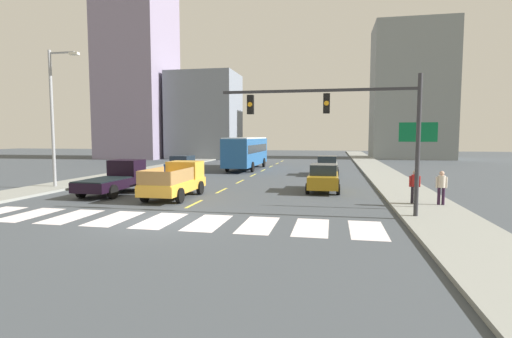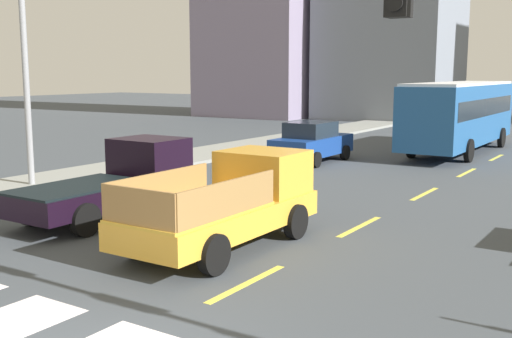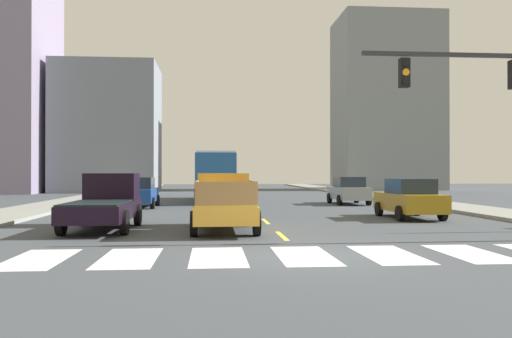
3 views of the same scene
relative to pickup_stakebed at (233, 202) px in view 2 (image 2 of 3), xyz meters
name	(u,v)px [view 2 (image 2 of 3)]	position (x,y,z in m)	size (l,w,h in m)	color
sidewalk_left	(213,153)	(-9.59, 11.94, -0.86)	(3.20, 110.00, 0.15)	gray
lane_dash_0	(247,283)	(1.77, -2.06, -0.93)	(0.16, 2.40, 0.01)	#DECF47
lane_dash_1	(360,227)	(1.77, 2.94, -0.93)	(0.16, 2.40, 0.01)	#DECF47
lane_dash_2	(424,194)	(1.77, 7.94, -0.93)	(0.16, 2.40, 0.01)	#DECF47
lane_dash_3	(467,173)	(1.77, 12.94, -0.93)	(0.16, 2.40, 0.01)	#DECF47
lane_dash_4	(496,158)	(1.77, 17.94, -0.93)	(0.16, 2.40, 0.01)	#DECF47
pickup_stakebed	(233,202)	(0.00, 0.00, 0.00)	(2.18, 5.20, 1.96)	gold
pickup_dark	(119,181)	(-4.17, 0.64, -0.02)	(2.18, 5.20, 1.96)	black
city_bus	(460,112)	(-0.15, 18.78, 1.02)	(2.72, 10.80, 3.32)	#215592
sedan_near_left	(312,142)	(-4.54, 12.24, -0.08)	(2.02, 4.40, 1.72)	navy
streetlight_left	(27,34)	(-9.22, 1.80, 4.03)	(2.20, 0.28, 9.00)	gray
block_mid_left	(390,37)	(-11.06, 37.75, 5.64)	(10.19, 8.42, 13.14)	slate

